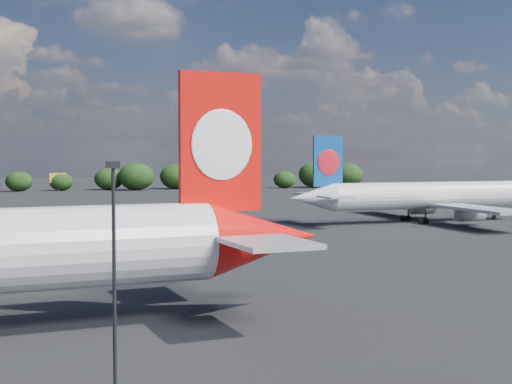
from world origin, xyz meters
name	(u,v)px	position (x,y,z in m)	size (l,w,h in m)	color
ground	(32,234)	(0.00, 60.00, 0.00)	(500.00, 500.00, 0.00)	black
china_southern_airliner	(418,196)	(60.14, 57.23, 4.27)	(42.86, 40.68, 14.03)	silver
apron_lamp_post	(114,276)	(0.71, -13.48, 6.05)	(0.55, 0.30, 10.80)	black
billboard_yellow	(58,178)	(12.00, 182.00, 3.87)	(5.00, 0.30, 5.50)	gold
horizon_treeline	(38,178)	(6.00, 179.84, 4.02)	(206.34, 16.35, 9.08)	black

